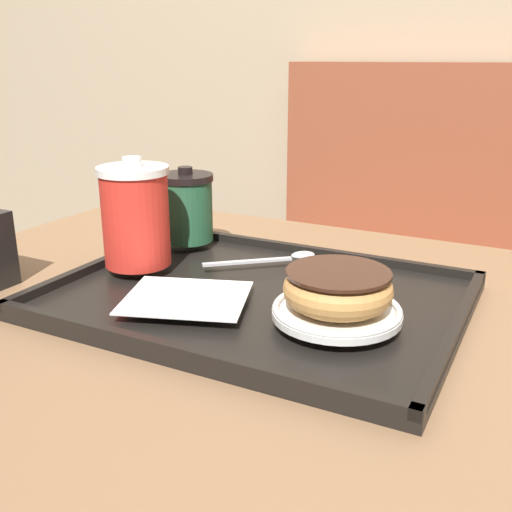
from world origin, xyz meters
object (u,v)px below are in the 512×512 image
Objects in this scene: coffee_cup_rear at (187,207)px; donut_chocolate_glazed at (338,288)px; coffee_cup_front at (136,216)px; spoon at (285,257)px.

coffee_cup_rear is 0.36m from donut_chocolate_glazed.
coffee_cup_rear is 0.96× the size of donut_chocolate_glazed.
spoon is (0.18, 0.11, -0.07)m from coffee_cup_front.
coffee_cup_front is 1.29× the size of coffee_cup_rear.
coffee_cup_front is 1.12× the size of spoon.
spoon is at bearing -6.33° from coffee_cup_rear.
donut_chocolate_glazed is 0.90× the size of spoon.
coffee_cup_rear reaches higher than donut_chocolate_glazed.
coffee_cup_front is at bearing 171.95° from donut_chocolate_glazed.
coffee_cup_front is 1.24× the size of donut_chocolate_glazed.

